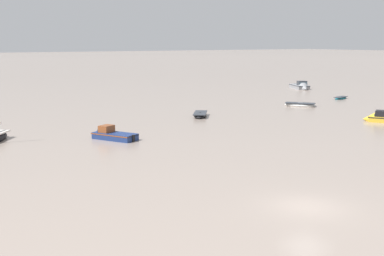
% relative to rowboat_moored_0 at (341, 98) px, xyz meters
% --- Properties ---
extents(ground_plane, '(800.00, 800.00, 0.00)m').
position_rel_rowboat_moored_0_xyz_m(ground_plane, '(-43.61, -36.18, -0.14)').
color(ground_plane, gray).
extents(rowboat_moored_0, '(3.47, 1.99, 0.52)m').
position_rel_rowboat_moored_0_xyz_m(rowboat_moored_0, '(0.00, 0.00, 0.00)').
color(rowboat_moored_0, '#197084').
rests_on(rowboat_moored_0, ground).
extents(rowboat_moored_1, '(3.93, 4.53, 0.71)m').
position_rel_rowboat_moored_0_xyz_m(rowboat_moored_1, '(-12.14, -3.26, 0.05)').
color(rowboat_moored_1, white).
rests_on(rowboat_moored_1, ground).
extents(motorboat_moored_2, '(4.31, 5.36, 1.98)m').
position_rel_rowboat_moored_0_xyz_m(motorboat_moored_2, '(-14.17, -18.76, 0.16)').
color(motorboat_moored_2, gold).
rests_on(motorboat_moored_2, ground).
extents(motorboat_moored_3, '(4.62, 6.78, 2.45)m').
position_rel_rowboat_moored_0_xyz_m(motorboat_moored_3, '(6.54, 15.66, 0.23)').
color(motorboat_moored_3, gray).
rests_on(motorboat_moored_3, ground).
extents(motorboat_moored_4, '(3.90, 5.30, 1.93)m').
position_rel_rowboat_moored_0_xyz_m(motorboat_moored_4, '(-45.13, -11.29, 0.15)').
color(motorboat_moored_4, navy).
rests_on(motorboat_moored_4, ground).
extents(rowboat_moored_3, '(3.97, 4.53, 0.71)m').
position_rel_rowboat_moored_0_xyz_m(rowboat_moored_3, '(-29.77, -3.94, 0.05)').
color(rowboat_moored_3, black).
rests_on(rowboat_moored_3, ground).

